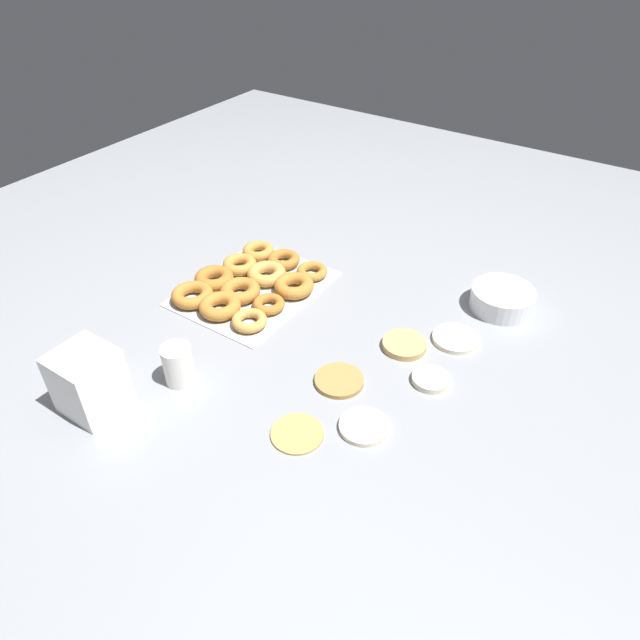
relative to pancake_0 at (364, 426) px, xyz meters
The scene contains 11 objects.
ground_plane 0.18m from the pancake_0, 141.05° to the right, with size 3.00×3.00×0.00m, color gray.
pancake_0 is the anchor object (origin of this frame).
pancake_1 0.27m from the pancake_0, 169.99° to the right, with size 0.10×0.10×0.02m, color tan.
pancake_2 0.36m from the pancake_0, behind, with size 0.11×0.11×0.01m, color beige.
pancake_3 0.20m from the pancake_0, 164.87° to the left, with size 0.08×0.08×0.01m, color beige.
pancake_4 0.14m from the pancake_0, 127.05° to the right, with size 0.11×0.11×0.01m, color #B27F42.
pancake_5 0.13m from the pancake_0, 49.10° to the right, with size 0.11×0.11×0.01m, color tan.
donut_tray 0.55m from the pancake_0, 116.59° to the right, with size 0.39×0.31×0.04m.
batter_bowl 0.55m from the pancake_0, behind, with size 0.16×0.16×0.05m.
container_stack 0.55m from the pancake_0, 62.45° to the right, with size 0.11×0.12×0.14m.
paper_cup 0.41m from the pancake_0, 75.47° to the right, with size 0.06×0.06×0.09m.
Camera 1 is at (0.82, 0.47, 0.86)m, focal length 32.00 mm.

